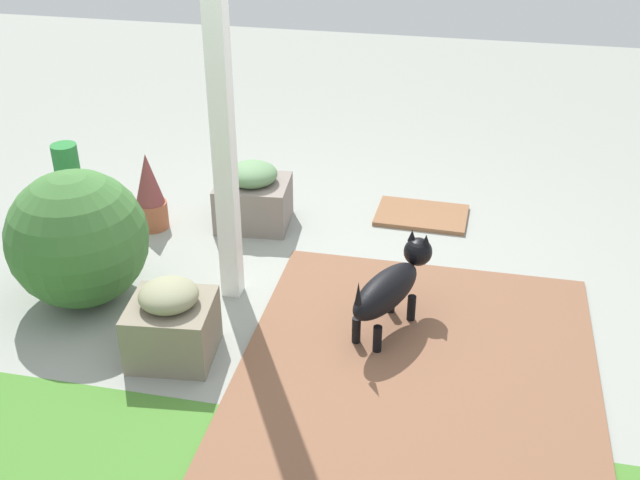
{
  "coord_description": "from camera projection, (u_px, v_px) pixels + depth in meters",
  "views": [
    {
      "loc": [
        -0.87,
        3.67,
        2.51
      ],
      "look_at": [
        -0.09,
        0.02,
        0.4
      ],
      "focal_mm": 43.28,
      "sensor_mm": 36.0,
      "label": 1
    }
  ],
  "objects": [
    {
      "name": "terracotta_pot_tall",
      "position": [
        72.0,
        198.0,
        5.18
      ],
      "size": [
        0.31,
        0.31,
        0.59
      ],
      "color": "#B06742",
      "rests_on": "ground"
    },
    {
      "name": "ground_plane",
      "position": [
        305.0,
        297.0,
        4.52
      ],
      "size": [
        12.0,
        12.0,
        0.0
      ],
      "primitive_type": "plane",
      "color": "gray"
    },
    {
      "name": "doormat",
      "position": [
        422.0,
        215.0,
        5.38
      ],
      "size": [
        0.64,
        0.44,
        0.03
      ],
      "primitive_type": "cube",
      "rotation": [
        0.0,
        0.0,
        -0.03
      ],
      "color": "brown",
      "rests_on": "ground"
    },
    {
      "name": "stone_planter_nearest",
      "position": [
        253.0,
        197.0,
        5.21
      ],
      "size": [
        0.51,
        0.46,
        0.45
      ],
      "color": "gray",
      "rests_on": "ground"
    },
    {
      "name": "round_shrub",
      "position": [
        78.0,
        239.0,
        4.31
      ],
      "size": [
        0.79,
        0.79,
        0.79
      ],
      "primitive_type": "sphere",
      "color": "#3C6D33",
      "rests_on": "ground"
    },
    {
      "name": "stone_planter_far",
      "position": [
        172.0,
        323.0,
        3.95
      ],
      "size": [
        0.46,
        0.45,
        0.44
      ],
      "color": "gray",
      "rests_on": "ground"
    },
    {
      "name": "dog",
      "position": [
        391.0,
        286.0,
        4.11
      ],
      "size": [
        0.42,
        0.68,
        0.48
      ],
      "color": "black",
      "rests_on": "ground"
    },
    {
      "name": "porch_pillar",
      "position": [
        220.0,
        95.0,
        3.96
      ],
      "size": [
        0.11,
        0.11,
        2.42
      ],
      "primitive_type": "cube",
      "color": "white",
      "rests_on": "ground"
    },
    {
      "name": "brick_path",
      "position": [
        414.0,
        392.0,
        3.77
      ],
      "size": [
        1.8,
        2.4,
        0.02
      ],
      "primitive_type": "cube",
      "color": "brown",
      "rests_on": "ground"
    },
    {
      "name": "terracotta_pot_spiky",
      "position": [
        149.0,
        193.0,
        5.14
      ],
      "size": [
        0.22,
        0.22,
        0.54
      ],
      "color": "#A15537",
      "rests_on": "ground"
    }
  ]
}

